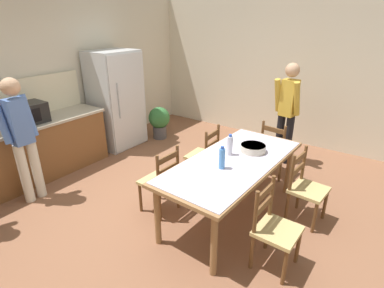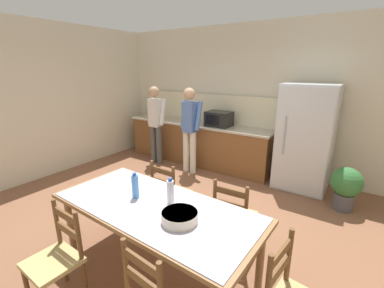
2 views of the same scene
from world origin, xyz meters
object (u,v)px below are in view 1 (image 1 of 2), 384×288
dining_table (233,166)px  bottle_off_centre (230,145)px  person_by_table (287,109)px  person_at_counter (21,135)px  chair_side_near_right (306,188)px  chair_side_near_left (274,228)px  serving_bowl (253,148)px  microwave (27,114)px  chair_head_end (275,149)px  chair_side_far_left (161,181)px  potted_plant (159,120)px  chair_side_far_right (204,156)px  bottle_near_centre (222,158)px  refrigerator (116,100)px

dining_table → bottle_off_centre: 0.26m
person_by_table → person_at_counter: bearing=-27.9°
person_at_counter → bottle_off_centre: bearing=-149.5°
chair_side_near_right → chair_side_near_left: (-0.95, 0.04, 0.00)m
serving_bowl → microwave: bearing=112.5°
chair_head_end → chair_side_far_left: bearing=72.4°
dining_table → bottle_off_centre: (0.11, 0.11, 0.20)m
chair_side_near_right → potted_plant: 3.45m
chair_side_far_right → person_at_counter: size_ratio=0.54×
chair_side_near_right → chair_side_far_right: 1.53m
chair_side_far_left → person_at_counter: bearing=-62.0°
chair_side_far_right → chair_side_near_left: size_ratio=1.00×
chair_head_end → person_by_table: (0.55, 0.06, 0.52)m
bottle_off_centre → person_at_counter: (-1.37, 2.32, 0.05)m
chair_head_end → potted_plant: size_ratio=1.36×
dining_table → chair_side_near_right: bearing=-60.1°
bottle_off_centre → serving_bowl: bearing=-37.6°
bottle_near_centre → chair_side_near_right: (0.71, -0.79, -0.47)m
chair_head_end → chair_side_far_right: 1.15m
microwave → person_by_table: size_ratio=0.29×
chair_side_far_right → chair_side_far_left: bearing=-5.0°
serving_bowl → chair_head_end: chair_head_end is taller
chair_side_near_right → chair_side_near_left: same height
dining_table → bottle_off_centre: bearing=46.0°
chair_side_far_right → bottle_off_centre: bearing=55.0°
chair_side_near_right → chair_side_far_left: 1.80m
bottle_off_centre → chair_side_far_left: bottle_off_centre is taller
bottle_near_centre → person_by_table: size_ratio=0.16×
serving_bowl → potted_plant: 2.86m
bottle_off_centre → person_by_table: 1.79m
refrigerator → serving_bowl: bearing=-97.9°
chair_side_far_left → chair_side_near_left: same height
refrigerator → chair_side_near_right: bearing=-95.2°
refrigerator → chair_side_far_left: refrigerator is taller
microwave → dining_table: microwave is taller
microwave → serving_bowl: bearing=-67.5°
refrigerator → chair_side_far_right: size_ratio=2.00×
person_at_counter → potted_plant: person_at_counter is taller
chair_side_near_left → serving_bowl: bearing=39.2°
chair_side_far_right → dining_table: bearing=52.9°
bottle_off_centre → chair_side_far_right: bearing=57.9°
microwave → dining_table: (0.89, -2.95, -0.35)m
refrigerator → chair_head_end: 3.07m
dining_table → chair_side_far_right: bearing=55.8°
chair_head_end → person_by_table: person_by_table is taller
chair_side_near_right → chair_side_far_right: size_ratio=1.00×
bottle_off_centre → chair_head_end: 1.33m
chair_side_near_right → person_by_table: person_by_table is taller
chair_side_far_left → chair_head_end: bearing=157.2°
bottle_near_centre → person_by_table: 2.16m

